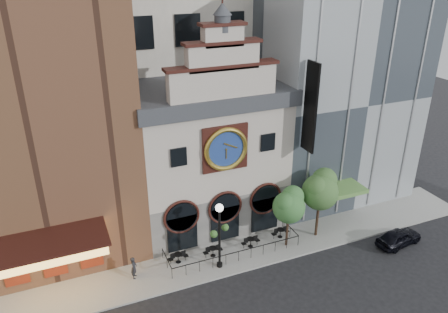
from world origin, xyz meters
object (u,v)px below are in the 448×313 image
at_px(bistro_0, 178,257).
at_px(tree_right, 321,189).
at_px(bistro_2, 251,242).
at_px(lamppost, 219,229).
at_px(tree_left, 289,205).
at_px(pedestrian, 134,268).
at_px(bistro_1, 213,251).
at_px(bistro_3, 280,232).
at_px(car_right, 399,237).

height_order(bistro_0, tree_right, tree_right).
bearing_deg(bistro_2, lamppost, -157.66).
height_order(bistro_2, tree_left, tree_left).
xyz_separation_m(lamppost, tree_right, (9.09, 0.74, 1.00)).
height_order(bistro_0, pedestrian, pedestrian).
bearing_deg(tree_right, lamppost, -175.33).
xyz_separation_m(bistro_1, bistro_3, (6.11, 0.20, 0.00)).
distance_m(bistro_3, tree_left, 3.48).
bearing_deg(bistro_1, pedestrian, -178.57).
xyz_separation_m(bistro_2, car_right, (11.40, -4.18, 0.09)).
bearing_deg(pedestrian, bistro_2, -69.05).
relative_size(bistro_2, tree_left, 0.31).
relative_size(bistro_0, tree_left, 0.31).
height_order(bistro_0, bistro_2, same).
distance_m(bistro_0, bistro_1, 2.76).
height_order(car_right, tree_left, tree_left).
xyz_separation_m(bistro_0, bistro_2, (5.99, -0.33, 0.00)).
bearing_deg(bistro_2, tree_left, -17.12).
bearing_deg(tree_right, pedestrian, 178.24).
distance_m(bistro_1, lamppost, 3.20).
distance_m(bistro_2, pedestrian, 9.45).
bearing_deg(bistro_1, car_right, -16.07).
bearing_deg(bistro_3, bistro_1, -178.12).
distance_m(bistro_2, bistro_3, 2.87).
relative_size(bistro_0, lamppost, 0.29).
xyz_separation_m(bistro_0, tree_right, (11.84, -0.91, 3.90)).
xyz_separation_m(bistro_2, tree_left, (2.83, -0.87, 3.30)).
height_order(car_right, tree_right, tree_right).
bearing_deg(bistro_3, tree_right, -15.41).
relative_size(pedestrian, lamppost, 0.33).
bearing_deg(bistro_2, car_right, -20.13).
distance_m(bistro_1, bistro_2, 3.24).
distance_m(bistro_0, car_right, 17.96).
xyz_separation_m(bistro_1, lamppost, (0.01, -1.37, 2.90)).
relative_size(bistro_3, tree_left, 0.31).
relative_size(car_right, pedestrian, 2.32).
bearing_deg(tree_left, car_right, -21.10).
bearing_deg(tree_right, bistro_0, 175.60).
bearing_deg(bistro_0, lamppost, -31.00).
bearing_deg(tree_right, bistro_3, 164.59).
distance_m(bistro_2, tree_left, 4.44).
height_order(bistro_0, lamppost, lamppost).
relative_size(bistro_3, lamppost, 0.29).
height_order(car_right, pedestrian, pedestrian).
bearing_deg(lamppost, bistro_0, 125.43).
xyz_separation_m(bistro_0, bistro_1, (2.74, -0.29, 0.00)).
distance_m(car_right, tree_left, 9.73).
bearing_deg(pedestrian, bistro_3, -68.10).
bearing_deg(bistro_1, lamppost, -89.66).
bearing_deg(bistro_3, pedestrian, -178.35).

